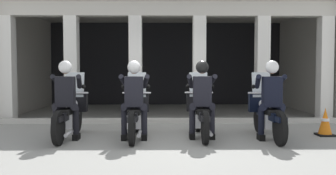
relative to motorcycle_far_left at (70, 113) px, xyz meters
The scene contains 12 objects.
ground_plane 3.76m from the motorcycle_far_left, 56.74° to the left, with size 80.00×80.00×0.00m, color gray.
station_building 5.73m from the motorcycle_far_left, 67.90° to the left, with size 9.88×5.25×3.47m.
kerb_strip 2.87m from the motorcycle_far_left, 43.47° to the left, with size 9.38×0.24×0.12m, color #B7B5AD.
motorcycle_far_left is the anchor object (origin of this frame).
police_officer_far_left 0.52m from the motorcycle_far_left, 90.26° to the right, with size 0.63×0.61×1.58m.
motorcycle_center_left 1.36m from the motorcycle_far_left, ahead, with size 0.62×2.04×1.35m.
police_officer_center_left 1.46m from the motorcycle_far_left, 12.78° to the right, with size 0.63×0.61×1.58m.
motorcycle_center_right 2.72m from the motorcycle_far_left, ahead, with size 0.62×2.04×1.35m.
police_officer_center_right 2.77m from the motorcycle_far_left, ahead, with size 0.63×0.61×1.58m.
motorcycle_far_right 4.09m from the motorcycle_far_left, ahead, with size 0.62×2.04×1.35m.
police_officer_far_right 4.12m from the motorcycle_far_left, ahead, with size 0.63×0.61×1.58m.
traffic_cone_flank 5.39m from the motorcycle_far_left, ahead, with size 0.34×0.34×0.59m.
Camera 1 is at (-0.11, -7.42, 1.39)m, focal length 37.67 mm.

